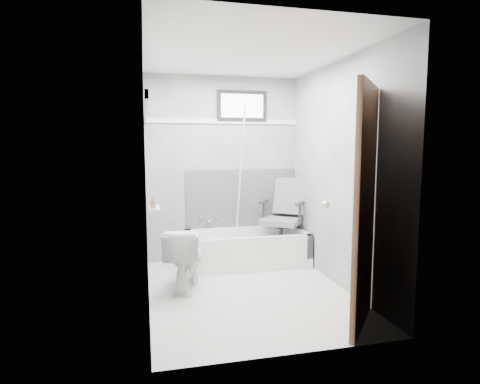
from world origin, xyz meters
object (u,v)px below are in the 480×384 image
object	(u,v)px
bathtub	(247,248)
door	(416,212)
soap_bottle_a	(153,203)
soap_bottle_b	(153,201)
toilet	(185,258)
office_chair	(281,216)

from	to	relation	value
bathtub	door	bearing A→B (deg)	-71.25
bathtub	soap_bottle_a	xyz separation A→B (m)	(-1.17, -0.96, 0.76)
door	soap_bottle_a	distance (m)	2.29
bathtub	soap_bottle_b	world-z (taller)	soap_bottle_b
bathtub	toilet	world-z (taller)	toilet
toilet	soap_bottle_b	xyz separation A→B (m)	(-0.32, -0.13, 0.64)
office_chair	soap_bottle_a	world-z (taller)	office_chair
bathtub	door	xyz separation A→B (m)	(0.75, -2.21, 0.79)
door	soap_bottle_a	bearing A→B (deg)	146.89
door	toilet	bearing A→B (deg)	136.35
door	soap_bottle_b	world-z (taller)	door
soap_bottle_a	door	bearing A→B (deg)	-33.11
office_chair	toilet	size ratio (longest dim) A/B	1.46
toilet	soap_bottle_b	bearing A→B (deg)	38.20
office_chair	soap_bottle_a	distance (m)	1.96
bathtub	office_chair	bearing A→B (deg)	6.05
toilet	door	distance (m)	2.31
bathtub	soap_bottle_a	size ratio (longest dim) A/B	13.82
bathtub	toilet	size ratio (longest dim) A/B	2.27
toilet	door	xyz separation A→B (m)	(1.60, -1.53, 0.68)
door	soap_bottle_a	size ratio (longest dim) A/B	18.43
office_chair	soap_bottle_a	bearing A→B (deg)	-111.57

